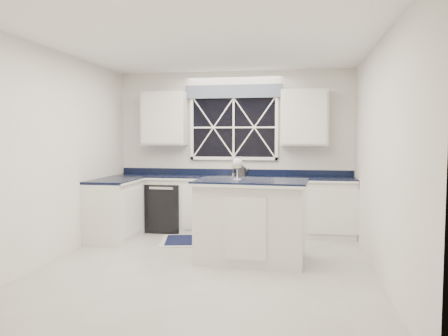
% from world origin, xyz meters
% --- Properties ---
extents(ground, '(4.50, 4.50, 0.00)m').
position_xyz_m(ground, '(0.00, 0.00, 0.00)').
color(ground, '#ABABA6').
rests_on(ground, ground).
extents(back_wall, '(4.00, 0.10, 2.70)m').
position_xyz_m(back_wall, '(0.00, 2.25, 1.35)').
color(back_wall, white).
rests_on(back_wall, ground).
extents(base_cabinets, '(3.99, 1.60, 0.90)m').
position_xyz_m(base_cabinets, '(-0.33, 1.78, 0.45)').
color(base_cabinets, silver).
rests_on(base_cabinets, ground).
extents(countertop, '(3.98, 0.64, 0.04)m').
position_xyz_m(countertop, '(0.00, 1.95, 0.92)').
color(countertop, black).
rests_on(countertop, base_cabinets).
extents(dishwasher, '(0.60, 0.58, 0.82)m').
position_xyz_m(dishwasher, '(-1.10, 1.95, 0.41)').
color(dishwasher, black).
rests_on(dishwasher, ground).
extents(window, '(1.65, 0.09, 1.26)m').
position_xyz_m(window, '(0.00, 2.20, 1.83)').
color(window, black).
rests_on(window, ground).
extents(upper_cabinets, '(3.10, 0.34, 0.90)m').
position_xyz_m(upper_cabinets, '(0.00, 2.08, 1.90)').
color(upper_cabinets, silver).
rests_on(upper_cabinets, ground).
extents(faucet, '(0.05, 0.20, 0.30)m').
position_xyz_m(faucet, '(0.00, 2.14, 1.10)').
color(faucet, '#BBBBBD').
rests_on(faucet, countertop).
extents(island, '(1.45, 0.93, 1.04)m').
position_xyz_m(island, '(0.50, 0.35, 0.52)').
color(island, silver).
rests_on(island, ground).
extents(rug, '(1.49, 1.08, 0.02)m').
position_xyz_m(rug, '(-0.30, 1.30, 0.01)').
color(rug, '#BABAB5').
rests_on(rug, ground).
extents(kettle, '(0.27, 0.21, 0.20)m').
position_xyz_m(kettle, '(0.15, 2.06, 1.03)').
color(kettle, '#2C2B2E').
rests_on(kettle, countertop).
extents(wine_glass, '(0.12, 0.12, 0.30)m').
position_xyz_m(wine_glass, '(0.33, 0.34, 1.25)').
color(wine_glass, white).
rests_on(wine_glass, island).
extents(soap_bottle, '(0.09, 0.09, 0.17)m').
position_xyz_m(soap_bottle, '(0.15, 2.17, 1.02)').
color(soap_bottle, silver).
rests_on(soap_bottle, countertop).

